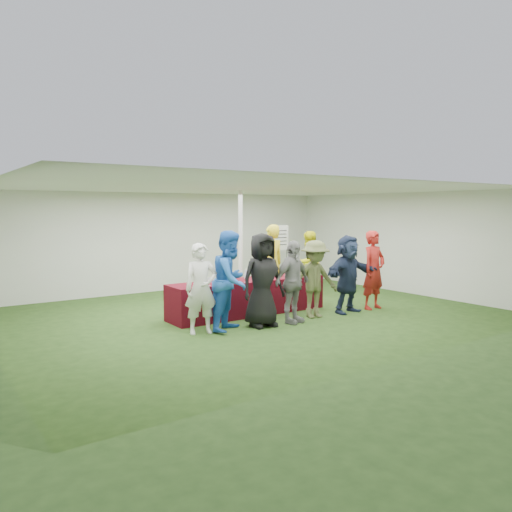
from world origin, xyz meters
TOP-DOWN VIEW (x-y plane):
  - ground at (0.00, 0.00)m, footprint 60.00×60.00m
  - tent at (0.50, 1.20)m, footprint 10.00×10.00m
  - serving_table at (-0.04, 0.07)m, footprint 3.60×0.80m
  - wine_bottles at (0.50, 0.21)m, footprint 0.61×0.15m
  - wine_glasses at (-0.48, -0.18)m, footprint 2.74×0.11m
  - water_bottle at (-0.04, 0.15)m, footprint 0.07×0.07m
  - bar_towel at (1.54, 0.12)m, footprint 0.25×0.18m
  - dump_bucket at (1.50, -0.15)m, footprint 0.22×0.22m
  - wine_list_sign at (2.71, 2.45)m, footprint 0.50×0.03m
  - staff_pourer at (1.22, 0.93)m, footprint 0.70×0.47m
  - staff_back at (2.65, 1.21)m, footprint 0.82×0.65m
  - customer_0 at (-1.69, -0.83)m, footprint 0.68×0.53m
  - customer_1 at (-1.11, -0.92)m, footprint 1.15×1.09m
  - customer_2 at (-0.45, -1.02)m, footprint 0.92×0.63m
  - customer_3 at (0.20, -1.13)m, footprint 1.03×0.60m
  - customer_4 at (0.90, -1.01)m, footprint 1.12×0.74m
  - customer_5 at (1.82, -1.06)m, footprint 1.63×0.68m
  - customer_6 at (2.60, -1.09)m, footprint 0.68×0.47m

SIDE VIEW (x-z plane):
  - ground at x=0.00m, z-range 0.00..0.00m
  - serving_table at x=-0.04m, z-range 0.00..0.75m
  - bar_towel at x=1.54m, z-range 0.75..0.78m
  - customer_4 at x=0.90m, z-range 0.00..1.62m
  - customer_3 at x=0.20m, z-range 0.00..1.65m
  - customer_0 at x=-1.69m, z-range 0.00..1.65m
  - staff_back at x=2.65m, z-range 0.00..1.68m
  - dump_bucket at x=1.50m, z-range 0.75..0.93m
  - customer_5 at x=1.82m, z-range 0.00..1.70m
  - water_bottle at x=-0.04m, z-range 0.74..0.97m
  - wine_glasses at x=-0.48m, z-range 0.78..0.94m
  - wine_bottles at x=0.50m, z-range 0.71..1.03m
  - customer_6 at x=2.60m, z-range 0.00..1.78m
  - customer_2 at x=-0.45m, z-range 0.00..1.81m
  - customer_1 at x=-1.11m, z-range 0.00..1.87m
  - staff_pourer at x=1.22m, z-range 0.00..1.89m
  - wine_list_sign at x=2.71m, z-range 0.42..2.22m
  - tent at x=0.50m, z-range -3.65..6.35m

